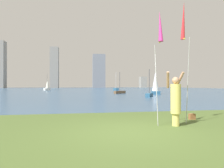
{
  "coord_description": "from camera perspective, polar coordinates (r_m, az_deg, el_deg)",
  "views": [
    {
      "loc": [
        -1.49,
        -5.72,
        1.39
      ],
      "look_at": [
        1.99,
        14.35,
        1.51
      ],
      "focal_mm": 31.83,
      "sensor_mm": 36.0,
      "label": 1
    }
  ],
  "objects": [
    {
      "name": "sailboat_1",
      "position": [
        33.16,
        2.24,
        -2.27
      ],
      "size": [
        2.27,
        1.87,
        3.59
      ],
      "color": "brown",
      "rests_on": "ground"
    },
    {
      "name": "sailboat_0",
      "position": [
        56.27,
        -18.06,
        -0.26
      ],
      "size": [
        1.73,
        1.85,
        4.44
      ],
      "color": "white",
      "rests_on": "ground"
    },
    {
      "name": "kite_flag_right",
      "position": [
        8.21,
        19.88,
        16.1
      ],
      "size": [
        0.16,
        0.56,
        4.53
      ],
      "color": "#B2B2B7",
      "rests_on": "ground"
    },
    {
      "name": "bag",
      "position": [
        8.8,
        21.99,
        -8.66
      ],
      "size": [
        0.24,
        0.16,
        0.23
      ],
      "color": "brown",
      "rests_on": "ground"
    },
    {
      "name": "sailboat_3",
      "position": [
        24.61,
        10.65,
        -2.99
      ],
      "size": [
        1.69,
        2.38,
        3.32
      ],
      "color": "#2D6084",
      "rests_on": "ground"
    },
    {
      "name": "kite_flag_left",
      "position": [
        7.06,
        13.62,
        14.91
      ],
      "size": [
        0.16,
        0.62,
        3.89
      ],
      "color": "#B2B2B7",
      "rests_on": "ground"
    },
    {
      "name": "sailboat_6",
      "position": [
        51.45,
        1.14,
        -1.48
      ],
      "size": [
        1.02,
        2.61,
        4.78
      ],
      "color": "#2D6084",
      "rests_on": "ground"
    },
    {
      "name": "skyline_tower_2",
      "position": [
        107.27,
        -3.79,
        3.74
      ],
      "size": [
        6.74,
        3.13,
        18.04
      ],
      "color": "gray",
      "rests_on": "ground"
    },
    {
      "name": "skyline_tower_3",
      "position": [
        113.31,
        8.91,
        0.51
      ],
      "size": [
        3.63,
        3.79,
        6.14
      ],
      "color": "gray",
      "rests_on": "ground"
    },
    {
      "name": "ground",
      "position": [
        56.71,
        -8.34,
        -1.81
      ],
      "size": [
        120.0,
        138.0,
        0.12
      ],
      "color": "#475B28"
    },
    {
      "name": "sailboat_2",
      "position": [
        31.64,
        12.36,
        -0.02
      ],
      "size": [
        1.26,
        2.22,
        4.89
      ],
      "color": "#2D6084",
      "rests_on": "ground"
    },
    {
      "name": "person",
      "position": [
        7.16,
        17.79,
        -4.13
      ],
      "size": [
        0.68,
        0.51,
        1.87
      ],
      "rotation": [
        0.0,
        0.0,
        -0.24
      ],
      "color": "#D8CC66",
      "rests_on": "ground"
    },
    {
      "name": "skyline_tower_1",
      "position": [
        105.2,
        -16.22,
        4.54
      ],
      "size": [
        4.1,
        4.52,
        20.65
      ],
      "color": "gray",
      "rests_on": "ground"
    }
  ]
}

